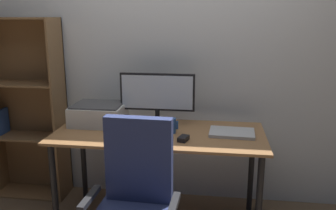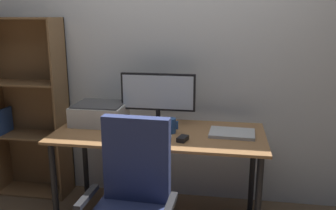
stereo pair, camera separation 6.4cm
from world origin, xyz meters
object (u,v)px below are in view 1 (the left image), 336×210
laptop (232,133)px  printer (99,114)px  mouse (183,139)px  bookshelf (26,110)px  keyboard (151,138)px  coffee_mug (171,126)px  monitor (157,95)px  desk (159,143)px

laptop → printer: (-1.03, 0.12, 0.07)m
printer → mouse: bearing=-23.6°
mouse → bookshelf: size_ratio=0.06×
keyboard → coffee_mug: coffee_mug is taller
coffee_mug → printer: printer is taller
monitor → coffee_mug: (0.13, -0.21, -0.18)m
mouse → keyboard: bearing=-164.7°
mouse → monitor: bearing=139.9°
bookshelf → printer: bearing=-15.4°
desk → coffee_mug: coffee_mug is taller
monitor → laptop: 0.64m
coffee_mug → printer: (-0.59, 0.15, 0.03)m
mouse → laptop: 0.38m
printer → coffee_mug: bearing=-13.9°
monitor → printer: 0.49m
keyboard → mouse: 0.23m
coffee_mug → bookshelf: 1.36m
monitor → bookshelf: 1.21m
desk → keyboard: size_ratio=5.31×
desk → monitor: bearing=102.7°
keyboard → bookshelf: size_ratio=0.19×
monitor → laptop: size_ratio=1.82×
printer → bookshelf: size_ratio=0.26×
mouse → coffee_mug: bearing=140.2°
keyboard → coffee_mug: (0.12, 0.15, 0.05)m
keyboard → monitor: bearing=92.4°
monitor → bookshelf: size_ratio=0.37×
desk → coffee_mug: bearing=-0.9°
mouse → bookshelf: bookshelf is taller
monitor → mouse: monitor is taller
desk → keyboard: keyboard is taller
laptop → monitor: bearing=166.0°
coffee_mug → laptop: 0.44m
desk → laptop: bearing=3.0°
desk → laptop: size_ratio=4.81×
desk → printer: bearing=163.9°
coffee_mug → laptop: size_ratio=0.34×
monitor → laptop: monitor is taller
mouse → printer: printer is taller
keyboard → printer: bearing=147.8°
monitor → bookshelf: bearing=173.2°
monitor → keyboard: size_ratio=2.01×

